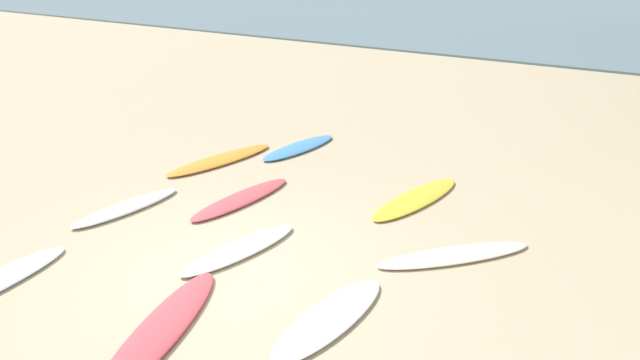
# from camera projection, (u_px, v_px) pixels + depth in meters

# --- Properties ---
(ground_plane) EXTENTS (120.00, 120.00, 0.00)m
(ground_plane) POSITION_uv_depth(u_px,v_px,m) (222.00, 274.00, 8.01)
(ground_plane) COLOR #C6B28E
(ocean_water) EXTENTS (120.00, 40.00, 0.08)m
(ocean_water) POSITION_uv_depth(u_px,v_px,m) (592.00, 7.00, 36.99)
(ocean_water) COLOR slate
(ocean_water) RESTS_ON ground_plane
(surfboard_0) EXTENTS (0.81, 2.11, 0.08)m
(surfboard_0) POSITION_uv_depth(u_px,v_px,m) (330.00, 318.00, 7.02)
(surfboard_0) COLOR white
(surfboard_0) RESTS_ON ground_plane
(surfboard_1) EXTENTS (0.81, 2.31, 0.08)m
(surfboard_1) POSITION_uv_depth(u_px,v_px,m) (241.00, 199.00, 10.18)
(surfboard_1) COLOR #D55259
(surfboard_1) RESTS_ON ground_plane
(surfboard_3) EXTENTS (0.92, 2.19, 0.08)m
(surfboard_3) POSITION_uv_depth(u_px,v_px,m) (299.00, 147.00, 12.63)
(surfboard_3) COLOR #4B94D4
(surfboard_3) RESTS_ON ground_plane
(surfboard_4) EXTENTS (2.00, 2.05, 0.07)m
(surfboard_4) POSITION_uv_depth(u_px,v_px,m) (454.00, 255.00, 8.40)
(surfboard_4) COLOR #F9E9CC
(surfboard_4) RESTS_ON ground_plane
(surfboard_5) EXTENTS (1.08, 2.43, 0.07)m
(surfboard_5) POSITION_uv_depth(u_px,v_px,m) (416.00, 199.00, 10.19)
(surfboard_5) COLOR yellow
(surfboard_5) RESTS_ON ground_plane
(surfboard_6) EXTENTS (1.16, 2.61, 0.09)m
(surfboard_6) POSITION_uv_depth(u_px,v_px,m) (220.00, 160.00, 11.94)
(surfboard_6) COLOR orange
(surfboard_6) RESTS_ON ground_plane
(surfboard_7) EXTENTS (0.80, 2.07, 0.09)m
(surfboard_7) POSITION_uv_depth(u_px,v_px,m) (127.00, 207.00, 9.86)
(surfboard_7) COLOR silver
(surfboard_7) RESTS_ON ground_plane
(surfboard_8) EXTENTS (0.98, 2.13, 0.09)m
(surfboard_8) POSITION_uv_depth(u_px,v_px,m) (240.00, 249.00, 8.54)
(surfboard_8) COLOR white
(surfboard_8) RESTS_ON ground_plane
(surfboard_9) EXTENTS (1.19, 2.61, 0.09)m
(surfboard_9) POSITION_uv_depth(u_px,v_px,m) (161.00, 329.00, 6.81)
(surfboard_9) COLOR #D64951
(surfboard_9) RESTS_ON ground_plane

